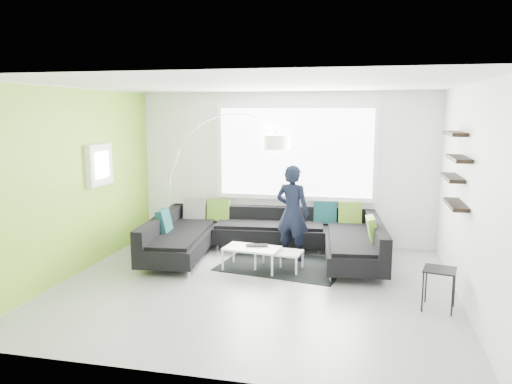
% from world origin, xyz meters
% --- Properties ---
extents(ground, '(5.50, 5.50, 0.00)m').
position_xyz_m(ground, '(0.00, 0.00, 0.00)').
color(ground, gray).
rests_on(ground, ground).
extents(room_shell, '(5.54, 5.04, 2.82)m').
position_xyz_m(room_shell, '(0.04, 0.21, 1.81)').
color(room_shell, white).
rests_on(room_shell, ground).
extents(sectional_sofa, '(3.98, 2.70, 0.81)m').
position_xyz_m(sectional_sofa, '(-0.11, 1.30, 0.36)').
color(sectional_sofa, black).
rests_on(sectional_sofa, ground).
extents(rug, '(2.12, 1.70, 0.01)m').
position_xyz_m(rug, '(0.23, 1.04, 0.01)').
color(rug, black).
rests_on(rug, ground).
extents(coffee_table, '(1.16, 0.77, 0.36)m').
position_xyz_m(coffee_table, '(-0.00, 0.76, 0.18)').
color(coffee_table, silver).
rests_on(coffee_table, ground).
extents(arc_lamp, '(2.43, 1.45, 2.41)m').
position_xyz_m(arc_lamp, '(-2.03, 1.88, 1.20)').
color(arc_lamp, silver).
rests_on(arc_lamp, ground).
extents(side_table, '(0.45, 0.45, 0.52)m').
position_xyz_m(side_table, '(2.42, -0.31, 0.26)').
color(side_table, black).
rests_on(side_table, ground).
extents(person, '(0.78, 0.68, 1.59)m').
position_xyz_m(person, '(0.32, 1.39, 0.79)').
color(person, black).
rests_on(person, ground).
extents(laptop, '(0.45, 0.38, 0.03)m').
position_xyz_m(laptop, '(-0.14, 0.75, 0.37)').
color(laptop, black).
rests_on(laptop, coffee_table).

